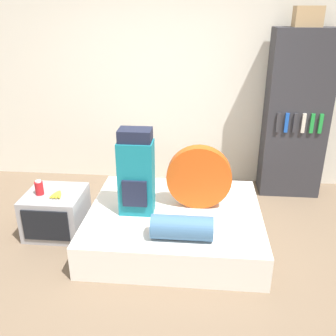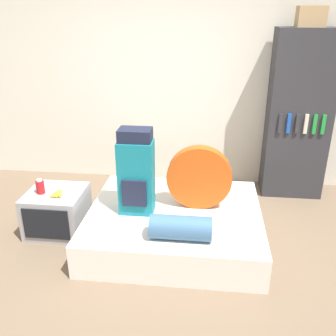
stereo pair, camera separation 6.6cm
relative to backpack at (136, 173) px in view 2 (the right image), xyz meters
name	(u,v)px [view 2 (the right image)]	position (x,y,z in m)	size (l,w,h in m)	color
ground_plane	(149,271)	(0.19, -0.50, -0.74)	(16.00, 16.00, 0.00)	brown
wall_back	(173,84)	(0.19, 1.57, 0.56)	(8.00, 0.05, 2.60)	silver
bed	(175,224)	(0.37, 0.06, -0.57)	(1.70, 1.49, 0.33)	silver
backpack	(136,173)	(0.00, 0.00, 0.00)	(0.33, 0.25, 0.84)	#14707F
tent_bag	(199,177)	(0.59, 0.16, -0.09)	(0.64, 0.12, 0.64)	#D14C14
sleeping_roll	(181,228)	(0.46, -0.43, -0.30)	(0.54, 0.22, 0.22)	#3D668E
television	(57,211)	(-0.87, 0.08, -0.51)	(0.58, 0.57, 0.45)	#939399
canister	(40,187)	(-1.00, 0.04, -0.22)	(0.08, 0.08, 0.15)	#B2191E
banana_bunch	(58,193)	(-0.81, 0.03, -0.27)	(0.13, 0.17, 0.03)	yellow
bookshelf	(298,116)	(1.72, 1.29, 0.26)	(0.72, 0.41, 1.99)	#2D2D33
cardboard_box	(311,16)	(1.71, 1.30, 1.36)	(0.30, 0.21, 0.21)	tan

